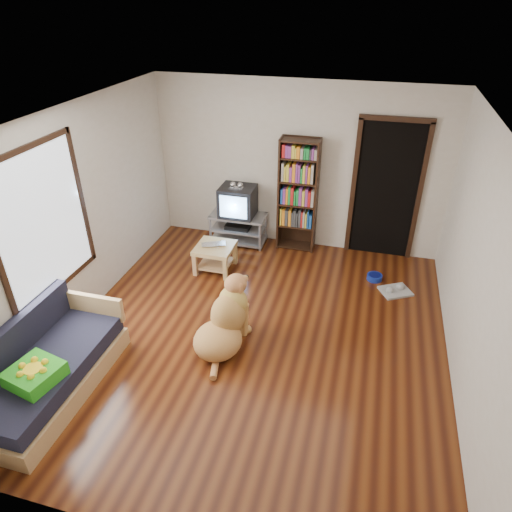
% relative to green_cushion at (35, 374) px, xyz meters
% --- Properties ---
extents(ground, '(5.00, 5.00, 0.00)m').
position_rel_green_cushion_xyz_m(ground, '(1.75, 1.64, -0.49)').
color(ground, '#5B2A0F').
rests_on(ground, ground).
extents(ceiling, '(5.00, 5.00, 0.00)m').
position_rel_green_cushion_xyz_m(ceiling, '(1.75, 1.64, 2.11)').
color(ceiling, white).
rests_on(ceiling, ground).
extents(wall_back, '(4.50, 0.00, 4.50)m').
position_rel_green_cushion_xyz_m(wall_back, '(1.75, 4.14, 0.81)').
color(wall_back, beige).
rests_on(wall_back, ground).
extents(wall_front, '(4.50, 0.00, 4.50)m').
position_rel_green_cushion_xyz_m(wall_front, '(1.75, -0.86, 0.81)').
color(wall_front, beige).
rests_on(wall_front, ground).
extents(wall_left, '(0.00, 5.00, 5.00)m').
position_rel_green_cushion_xyz_m(wall_left, '(-0.50, 1.64, 0.81)').
color(wall_left, beige).
rests_on(wall_left, ground).
extents(wall_right, '(0.00, 5.00, 5.00)m').
position_rel_green_cushion_xyz_m(wall_right, '(4.00, 1.64, 0.81)').
color(wall_right, beige).
rests_on(wall_right, ground).
extents(green_cushion, '(0.53, 0.53, 0.15)m').
position_rel_green_cushion_xyz_m(green_cushion, '(0.00, 0.00, 0.00)').
color(green_cushion, green).
rests_on(green_cushion, sofa).
extents(laptop, '(0.42, 0.35, 0.03)m').
position_rel_green_cushion_xyz_m(laptop, '(0.77, 2.95, -0.08)').
color(laptop, silver).
rests_on(laptop, coffee_table).
extents(dog_bowl, '(0.22, 0.22, 0.08)m').
position_rel_green_cushion_xyz_m(dog_bowl, '(3.10, 3.31, -0.45)').
color(dog_bowl, navy).
rests_on(dog_bowl, ground).
extents(grey_rag, '(0.51, 0.48, 0.03)m').
position_rel_green_cushion_xyz_m(grey_rag, '(3.40, 3.06, -0.48)').
color(grey_rag, '#9B9B9B').
rests_on(grey_rag, ground).
extents(window, '(0.03, 1.46, 1.70)m').
position_rel_green_cushion_xyz_m(window, '(-0.48, 1.14, 1.01)').
color(window, white).
rests_on(window, wall_left).
extents(doorway, '(1.03, 0.05, 2.19)m').
position_rel_green_cushion_xyz_m(doorway, '(3.10, 4.12, 0.63)').
color(doorway, black).
rests_on(doorway, wall_back).
extents(tv_stand, '(0.90, 0.45, 0.50)m').
position_rel_green_cushion_xyz_m(tv_stand, '(0.85, 3.89, -0.22)').
color(tv_stand, '#99999E').
rests_on(tv_stand, ground).
extents(crt_tv, '(0.55, 0.52, 0.58)m').
position_rel_green_cushion_xyz_m(crt_tv, '(0.85, 3.91, 0.25)').
color(crt_tv, black).
rests_on(crt_tv, tv_stand).
extents(bookshelf, '(0.60, 0.30, 1.80)m').
position_rel_green_cushion_xyz_m(bookshelf, '(1.80, 3.98, 0.51)').
color(bookshelf, black).
rests_on(bookshelf, ground).
extents(sofa, '(0.80, 1.80, 0.80)m').
position_rel_green_cushion_xyz_m(sofa, '(-0.12, 0.26, -0.23)').
color(sofa, tan).
rests_on(sofa, ground).
extents(coffee_table, '(0.55, 0.55, 0.40)m').
position_rel_green_cushion_xyz_m(coffee_table, '(0.77, 2.98, -0.21)').
color(coffee_table, tan).
rests_on(coffee_table, ground).
extents(dog, '(0.70, 1.08, 0.89)m').
position_rel_green_cushion_xyz_m(dog, '(1.45, 1.41, -0.17)').
color(dog, '#BA9147').
rests_on(dog, ground).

